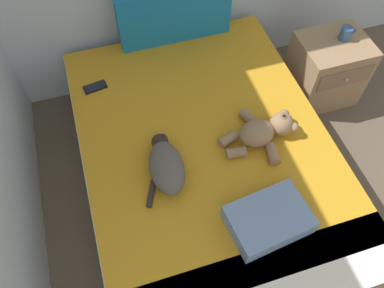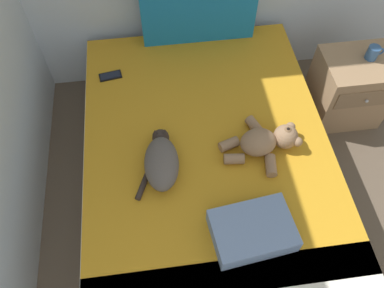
# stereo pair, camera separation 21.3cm
# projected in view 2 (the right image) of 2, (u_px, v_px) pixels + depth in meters

# --- Properties ---
(ground_plane) EXTENTS (9.97, 9.97, 0.00)m
(ground_plane) POSITION_uv_depth(u_px,v_px,m) (371.00, 281.00, 2.32)
(ground_plane) COLOR brown
(bed) EXTENTS (1.50, 2.06, 0.50)m
(bed) POSITION_uv_depth(u_px,v_px,m) (206.00, 165.00, 2.49)
(bed) COLOR #9E7A56
(bed) RESTS_ON ground_plane
(patterned_cushion) EXTENTS (0.78, 0.13, 0.41)m
(patterned_cushion) POSITION_uv_depth(u_px,v_px,m) (198.00, 13.00, 2.63)
(patterned_cushion) COLOR #1972AD
(patterned_cushion) RESTS_ON bed
(cat) EXTENTS (0.27, 0.42, 0.15)m
(cat) POSITION_uv_depth(u_px,v_px,m) (161.00, 161.00, 2.12)
(cat) COLOR #59514C
(cat) RESTS_ON bed
(teddy_bear) EXTENTS (0.47, 0.42, 0.15)m
(teddy_bear) POSITION_uv_depth(u_px,v_px,m) (266.00, 141.00, 2.20)
(teddy_bear) COLOR #937051
(teddy_bear) RESTS_ON bed
(cell_phone) EXTENTS (0.16, 0.09, 0.01)m
(cell_phone) POSITION_uv_depth(u_px,v_px,m) (110.00, 76.00, 2.57)
(cell_phone) COLOR black
(cell_phone) RESTS_ON bed
(throw_pillow) EXTENTS (0.43, 0.32, 0.11)m
(throw_pillow) POSITION_uv_depth(u_px,v_px,m) (252.00, 231.00, 1.92)
(throw_pillow) COLOR #728CB7
(throw_pillow) RESTS_ON bed
(nightstand) EXTENTS (0.49, 0.44, 0.53)m
(nightstand) POSITION_uv_depth(u_px,v_px,m) (349.00, 88.00, 2.83)
(nightstand) COLOR #9E7A56
(nightstand) RESTS_ON ground_plane
(mug) EXTENTS (0.12, 0.08, 0.09)m
(mug) POSITION_uv_depth(u_px,v_px,m) (373.00, 53.00, 2.59)
(mug) COLOR #33598C
(mug) RESTS_ON nightstand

